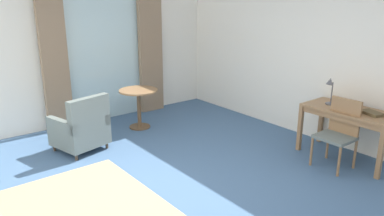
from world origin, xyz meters
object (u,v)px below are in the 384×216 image
object	(u,v)px
writing_desk	(350,116)
round_cafe_table	(139,100)
desk_lamp	(330,88)
armchair_by_window	(81,129)
closed_book	(372,113)
desk_chair	(339,130)

from	to	relation	value
writing_desk	round_cafe_table	bearing A→B (deg)	119.47
writing_desk	round_cafe_table	world-z (taller)	writing_desk
desk_lamp	round_cafe_table	world-z (taller)	desk_lamp
writing_desk	armchair_by_window	size ratio (longest dim) A/B	1.46
desk_lamp	closed_book	distance (m)	0.68
writing_desk	desk_chair	world-z (taller)	desk_chair
writing_desk	desk_chair	size ratio (longest dim) A/B	1.36
closed_book	armchair_by_window	world-z (taller)	armchair_by_window
desk_chair	round_cafe_table	xyz separation A→B (m)	(-1.39, 3.11, -0.00)
closed_book	armchair_by_window	xyz separation A→B (m)	(-2.98, 2.98, -0.42)
writing_desk	round_cafe_table	size ratio (longest dim) A/B	1.83
closed_book	round_cafe_table	distance (m)	3.79
closed_book	round_cafe_table	bearing A→B (deg)	134.05
writing_desk	desk_lamp	distance (m)	0.49
desk_chair	closed_book	size ratio (longest dim) A/B	3.35
writing_desk	armchair_by_window	distance (m)	4.01
closed_book	armchair_by_window	size ratio (longest dim) A/B	0.32
writing_desk	closed_book	distance (m)	0.33
writing_desk	desk_lamp	size ratio (longest dim) A/B	3.02
desk_chair	desk_lamp	world-z (taller)	desk_lamp
closed_book	armchair_by_window	bearing A→B (deg)	151.73
desk_chair	armchair_by_window	distance (m)	3.80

